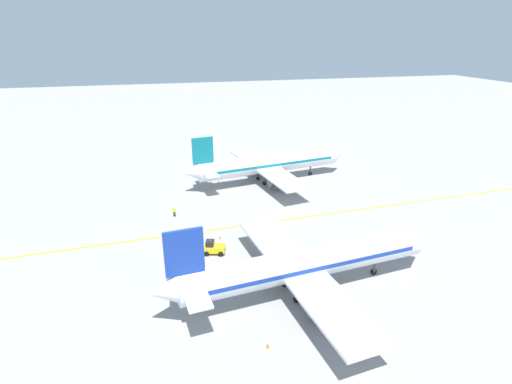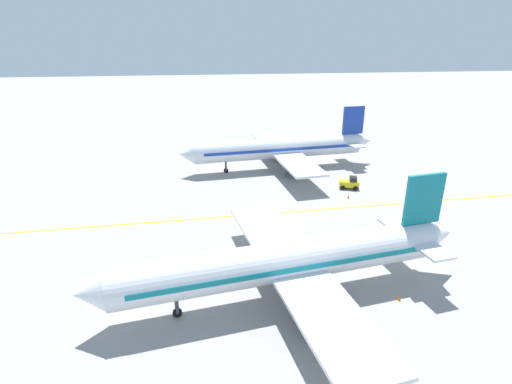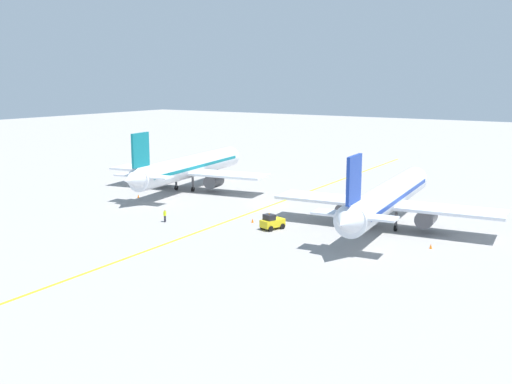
{
  "view_description": "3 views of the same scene",
  "coord_description": "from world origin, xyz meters",
  "px_view_note": "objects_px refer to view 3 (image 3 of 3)",
  "views": [
    {
      "loc": [
        55.65,
        -18.79,
        28.4
      ],
      "look_at": [
        -4.16,
        -2.82,
        3.74
      ],
      "focal_mm": 28.0,
      "sensor_mm": 36.0,
      "label": 1
    },
    {
      "loc": [
        -48.47,
        10.65,
        22.62
      ],
      "look_at": [
        2.82,
        3.49,
        2.08
      ],
      "focal_mm": 28.0,
      "sensor_mm": 36.0,
      "label": 2
    },
    {
      "loc": [
        44.96,
        -73.18,
        18.32
      ],
      "look_at": [
        -0.49,
        -3.32,
        2.47
      ],
      "focal_mm": 42.0,
      "sensor_mm": 36.0,
      "label": 3
    }
  ],
  "objects_px": {
    "airplane_at_gate": "(189,167)",
    "ground_crew_worker": "(165,215)",
    "baggage_tug_white": "(272,222)",
    "traffic_cone_near_nose": "(138,196)",
    "traffic_cone_mid_apron": "(431,246)",
    "airplane_adjacent_stand": "(387,198)",
    "traffic_cone_by_wingtip": "(252,221)"
  },
  "relations": [
    {
      "from": "airplane_adjacent_stand",
      "to": "ground_crew_worker",
      "type": "height_order",
      "value": "airplane_adjacent_stand"
    },
    {
      "from": "traffic_cone_near_nose",
      "to": "ground_crew_worker",
      "type": "bearing_deg",
      "value": -34.7
    },
    {
      "from": "airplane_at_gate",
      "to": "baggage_tug_white",
      "type": "height_order",
      "value": "airplane_at_gate"
    },
    {
      "from": "ground_crew_worker",
      "to": "airplane_at_gate",
      "type": "bearing_deg",
      "value": 121.6
    },
    {
      "from": "ground_crew_worker",
      "to": "traffic_cone_mid_apron",
      "type": "distance_m",
      "value": 33.32
    },
    {
      "from": "ground_crew_worker",
      "to": "baggage_tug_white",
      "type": "bearing_deg",
      "value": 17.71
    },
    {
      "from": "traffic_cone_mid_apron",
      "to": "traffic_cone_by_wingtip",
      "type": "xyz_separation_m",
      "value": [
        -22.99,
        -0.57,
        0.0
      ]
    },
    {
      "from": "airplane_at_gate",
      "to": "ground_crew_worker",
      "type": "height_order",
      "value": "airplane_at_gate"
    },
    {
      "from": "traffic_cone_near_nose",
      "to": "traffic_cone_mid_apron",
      "type": "height_order",
      "value": "same"
    },
    {
      "from": "airplane_at_gate",
      "to": "traffic_cone_mid_apron",
      "type": "relative_size",
      "value": 64.51
    },
    {
      "from": "airplane_adjacent_stand",
      "to": "ground_crew_worker",
      "type": "bearing_deg",
      "value": -152.37
    },
    {
      "from": "baggage_tug_white",
      "to": "traffic_cone_near_nose",
      "type": "xyz_separation_m",
      "value": [
        -27.9,
        5.56,
        -0.63
      ]
    },
    {
      "from": "traffic_cone_near_nose",
      "to": "traffic_cone_mid_apron",
      "type": "xyz_separation_m",
      "value": [
        46.96,
        -3.38,
        0.0
      ]
    },
    {
      "from": "airplane_at_gate",
      "to": "traffic_cone_by_wingtip",
      "type": "bearing_deg",
      "value": -32.49
    },
    {
      "from": "ground_crew_worker",
      "to": "traffic_cone_near_nose",
      "type": "relative_size",
      "value": 3.05
    },
    {
      "from": "airplane_at_gate",
      "to": "airplane_adjacent_stand",
      "type": "distance_m",
      "value": 37.87
    },
    {
      "from": "airplane_adjacent_stand",
      "to": "traffic_cone_by_wingtip",
      "type": "height_order",
      "value": "airplane_adjacent_stand"
    },
    {
      "from": "airplane_at_gate",
      "to": "baggage_tug_white",
      "type": "xyz_separation_m",
      "value": [
        25.86,
        -15.57,
        -2.81
      ]
    },
    {
      "from": "ground_crew_worker",
      "to": "traffic_cone_by_wingtip",
      "type": "height_order",
      "value": "ground_crew_worker"
    },
    {
      "from": "traffic_cone_by_wingtip",
      "to": "airplane_adjacent_stand",
      "type": "bearing_deg",
      "value": 24.97
    },
    {
      "from": "airplane_at_gate",
      "to": "ground_crew_worker",
      "type": "xyz_separation_m",
      "value": [
        12.25,
        -19.91,
        -2.8
      ]
    },
    {
      "from": "airplane_at_gate",
      "to": "traffic_cone_mid_apron",
      "type": "height_order",
      "value": "airplane_at_gate"
    },
    {
      "from": "airplane_at_gate",
      "to": "traffic_cone_near_nose",
      "type": "distance_m",
      "value": 10.78
    },
    {
      "from": "airplane_at_gate",
      "to": "baggage_tug_white",
      "type": "relative_size",
      "value": 10.73
    },
    {
      "from": "airplane_at_gate",
      "to": "baggage_tug_white",
      "type": "bearing_deg",
      "value": -31.05
    },
    {
      "from": "traffic_cone_mid_apron",
      "to": "traffic_cone_by_wingtip",
      "type": "relative_size",
      "value": 1.0
    },
    {
      "from": "ground_crew_worker",
      "to": "traffic_cone_by_wingtip",
      "type": "distance_m",
      "value": 11.37
    },
    {
      "from": "traffic_cone_near_nose",
      "to": "traffic_cone_by_wingtip",
      "type": "bearing_deg",
      "value": -9.36
    },
    {
      "from": "traffic_cone_by_wingtip",
      "to": "ground_crew_worker",
      "type": "bearing_deg",
      "value": -148.41
    },
    {
      "from": "traffic_cone_by_wingtip",
      "to": "traffic_cone_near_nose",
      "type": "bearing_deg",
      "value": 170.64
    },
    {
      "from": "traffic_cone_near_nose",
      "to": "traffic_cone_by_wingtip",
      "type": "distance_m",
      "value": 24.3
    },
    {
      "from": "airplane_at_gate",
      "to": "traffic_cone_near_nose",
      "type": "bearing_deg",
      "value": -101.55
    }
  ]
}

